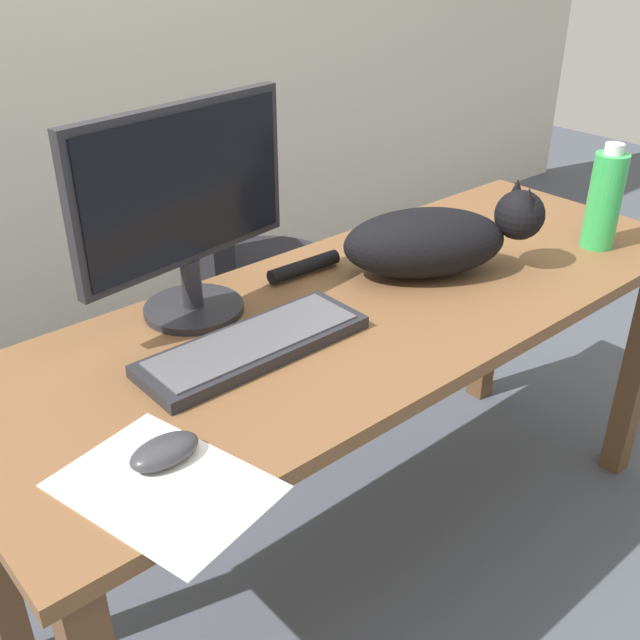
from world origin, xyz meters
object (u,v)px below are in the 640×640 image
Objects in this scene: monitor at (185,206)px; computer_mouse at (165,451)px; water_bottle at (604,200)px; keyboard at (254,345)px; office_chair at (250,301)px; cat at (435,239)px.

monitor is 0.51m from computer_mouse.
computer_mouse is 1.20m from water_bottle.
keyboard is 0.33m from computer_mouse.
monitor is at bearing -134.10° from office_chair.
office_chair is at bearing 48.42° from computer_mouse.
keyboard is (0.00, -0.20, -0.21)m from monitor.
monitor is 0.29m from keyboard.
office_chair is at bearing 45.90° from monitor.
water_bottle is (0.91, -0.35, -0.11)m from monitor.
monitor is 0.98m from water_bottle.
monitor reaches higher than computer_mouse.
computer_mouse is at bearing -127.79° from monitor.
office_chair is 1.87× the size of monitor.
water_bottle is (0.91, -0.15, 0.10)m from keyboard.
computer_mouse is (-0.77, -0.86, 0.36)m from office_chair.
office_chair reaches higher than keyboard.
office_chair is 8.13× the size of computer_mouse.
computer_mouse is at bearing -179.19° from water_bottle.
water_bottle reaches higher than cat.
keyboard is at bearing -178.89° from cat.
water_bottle is (0.41, -0.16, 0.04)m from cat.
monitor is 4.35× the size of computer_mouse.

